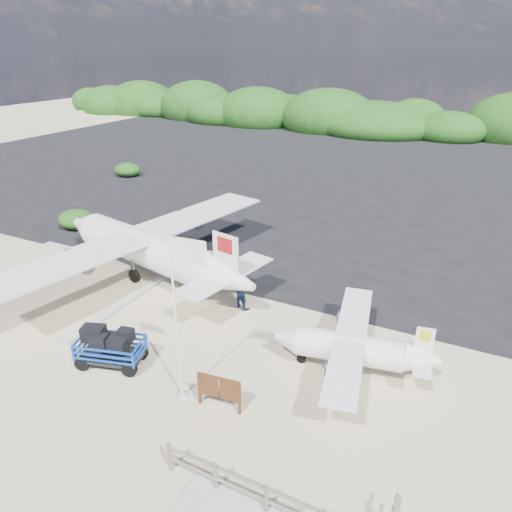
{
  "coord_description": "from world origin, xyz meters",
  "views": [
    {
      "loc": [
        9.29,
        -12.26,
        11.02
      ],
      "look_at": [
        0.52,
        5.52,
        1.9
      ],
      "focal_mm": 32.0,
      "sensor_mm": 36.0,
      "label": 1
    }
  ],
  "objects_px": {
    "crew_a": "(193,274)",
    "crew_b": "(242,289)",
    "flagpole": "(183,396)",
    "baggage_cart": "(113,364)",
    "aircraft_small": "(331,155)",
    "signboard": "(220,408)"
  },
  "relations": [
    {
      "from": "baggage_cart",
      "to": "signboard",
      "type": "height_order",
      "value": "signboard"
    },
    {
      "from": "flagpole",
      "to": "crew_b",
      "type": "bearing_deg",
      "value": 98.4
    },
    {
      "from": "baggage_cart",
      "to": "signboard",
      "type": "bearing_deg",
      "value": -18.2
    },
    {
      "from": "baggage_cart",
      "to": "crew_a",
      "type": "distance_m",
      "value": 6.21
    },
    {
      "from": "baggage_cart",
      "to": "aircraft_small",
      "type": "bearing_deg",
      "value": 80.27
    },
    {
      "from": "baggage_cart",
      "to": "flagpole",
      "type": "height_order",
      "value": "flagpole"
    },
    {
      "from": "signboard",
      "to": "crew_b",
      "type": "distance_m",
      "value": 6.64
    },
    {
      "from": "crew_a",
      "to": "crew_b",
      "type": "distance_m",
      "value": 2.83
    },
    {
      "from": "signboard",
      "to": "flagpole",
      "type": "bearing_deg",
      "value": 175.49
    },
    {
      "from": "flagpole",
      "to": "signboard",
      "type": "xyz_separation_m",
      "value": [
        1.47,
        0.05,
        0.0
      ]
    },
    {
      "from": "baggage_cart",
      "to": "aircraft_small",
      "type": "relative_size",
      "value": 0.42
    },
    {
      "from": "crew_a",
      "to": "aircraft_small",
      "type": "height_order",
      "value": "crew_a"
    },
    {
      "from": "signboard",
      "to": "aircraft_small",
      "type": "xyz_separation_m",
      "value": [
        -8.86,
        39.69,
        0.0
      ]
    },
    {
      "from": "baggage_cart",
      "to": "aircraft_small",
      "type": "distance_m",
      "value": 39.67
    },
    {
      "from": "flagpole",
      "to": "crew_b",
      "type": "distance_m",
      "value": 6.32
    },
    {
      "from": "flagpole",
      "to": "aircraft_small",
      "type": "bearing_deg",
      "value": 100.54
    },
    {
      "from": "crew_a",
      "to": "aircraft_small",
      "type": "xyz_separation_m",
      "value": [
        -3.66,
        33.34,
        -0.97
      ]
    },
    {
      "from": "baggage_cart",
      "to": "flagpole",
      "type": "xyz_separation_m",
      "value": [
        3.38,
        -0.27,
        0.0
      ]
    },
    {
      "from": "flagpole",
      "to": "aircraft_small",
      "type": "height_order",
      "value": "flagpole"
    },
    {
      "from": "flagpole",
      "to": "signboard",
      "type": "relative_size",
      "value": 3.75
    },
    {
      "from": "crew_b",
      "to": "signboard",
      "type": "bearing_deg",
      "value": 127.05
    },
    {
      "from": "signboard",
      "to": "crew_a",
      "type": "distance_m",
      "value": 8.27
    }
  ]
}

